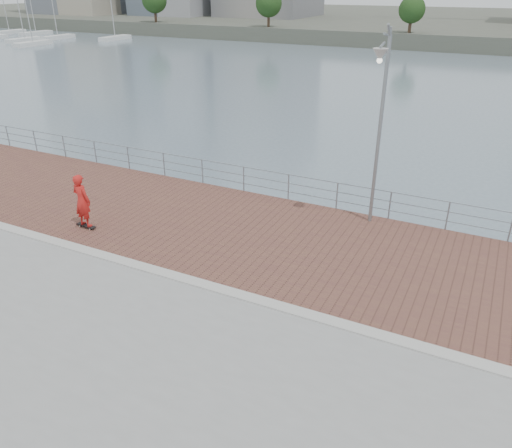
% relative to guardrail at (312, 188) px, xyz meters
% --- Properties ---
extents(water, '(400.00, 400.00, 0.00)m').
position_rel_guardrail_xyz_m(water, '(-0.00, -7.00, -2.69)').
color(water, slate).
rests_on(water, ground).
extents(seawall, '(40.00, 24.00, 2.00)m').
position_rel_guardrail_xyz_m(seawall, '(-0.00, -12.00, -1.69)').
color(seawall, gray).
rests_on(seawall, ground).
extents(brick_lane, '(40.00, 6.80, 0.02)m').
position_rel_guardrail_xyz_m(brick_lane, '(-0.00, -3.40, -0.68)').
color(brick_lane, brown).
rests_on(brick_lane, seawall).
extents(curb, '(40.00, 0.40, 0.06)m').
position_rel_guardrail_xyz_m(curb, '(-0.00, -7.00, -0.66)').
color(curb, '#B7B5AD').
rests_on(curb, seawall).
extents(far_shore, '(320.00, 95.00, 2.50)m').
position_rel_guardrail_xyz_m(far_shore, '(-0.00, 115.50, -1.44)').
color(far_shore, '#4C5142').
rests_on(far_shore, ground).
extents(guardrail, '(39.06, 0.06, 1.13)m').
position_rel_guardrail_xyz_m(guardrail, '(0.00, 0.00, 0.00)').
color(guardrail, '#8C9EA8').
rests_on(guardrail, brick_lane).
extents(street_lamp, '(0.48, 1.40, 6.60)m').
position_rel_guardrail_xyz_m(street_lamp, '(2.50, -0.98, 3.99)').
color(street_lamp, gray).
rests_on(street_lamp, brick_lane).
extents(skateboard, '(0.82, 0.26, 0.09)m').
position_rel_guardrail_xyz_m(skateboard, '(-6.56, -5.67, -0.60)').
color(skateboard, black).
rests_on(skateboard, brick_lane).
extents(skateboarder, '(0.74, 0.51, 1.95)m').
position_rel_guardrail_xyz_m(skateboarder, '(-6.56, -5.67, 0.39)').
color(skateboarder, red).
rests_on(skateboarder, skateboard).
extents(marina, '(30.98, 21.00, 10.73)m').
position_rel_guardrail_xyz_m(marina, '(-78.01, 53.11, -2.20)').
color(marina, white).
rests_on(marina, water).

